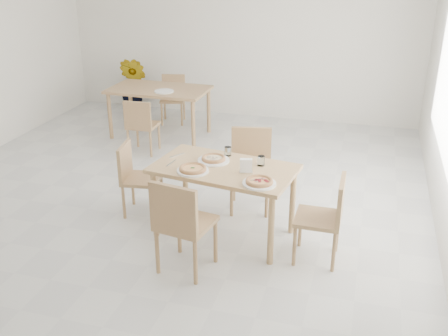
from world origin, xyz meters
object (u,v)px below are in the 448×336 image
(chair_back_n, at_px, (173,95))
(second_table, at_px, (159,94))
(chair_west, at_px, (135,174))
(chair_east, at_px, (327,214))
(plate_margherita, at_px, (193,171))
(plate_mushroom, at_px, (214,160))
(chair_north, at_px, (251,163))
(pizza_pepperoni, at_px, (259,181))
(chair_back_s, at_px, (141,123))
(plate_empty, at_px, (164,91))
(main_table, at_px, (224,176))
(napkin_holder, at_px, (246,166))
(tumbler_a, at_px, (228,151))
(tumbler_b, at_px, (261,161))
(potted_plant, at_px, (134,85))
(pizza_mushroom, at_px, (214,158))
(chair_south, at_px, (181,221))
(plate_pepperoni, at_px, (259,183))
(pizza_margherita, at_px, (193,169))

(chair_back_n, bearing_deg, second_table, -98.54)
(chair_west, bearing_deg, chair_east, -109.16)
(chair_west, xyz_separation_m, plate_margherita, (0.81, -0.39, 0.30))
(plate_mushroom, distance_m, second_table, 3.03)
(chair_north, height_order, pizza_pepperoni, chair_north)
(chair_back_s, xyz_separation_m, plate_empty, (0.11, 0.63, 0.30))
(main_table, relative_size, chair_west, 1.85)
(second_table, bearing_deg, chair_east, -44.32)
(plate_margherita, height_order, plate_mushroom, same)
(plate_margherita, bearing_deg, napkin_holder, 12.63)
(chair_east, bearing_deg, main_table, -100.68)
(plate_margherita, distance_m, tumbler_a, 0.54)
(napkin_holder, xyz_separation_m, plate_empty, (-1.87, 2.56, -0.06))
(pizza_pepperoni, bearing_deg, tumbler_a, 127.75)
(plate_empty, bearing_deg, tumbler_b, -49.83)
(chair_east, bearing_deg, tumbler_a, -114.55)
(chair_back_s, bearing_deg, second_table, -88.91)
(chair_north, relative_size, tumbler_b, 9.28)
(chair_west, bearing_deg, potted_plant, 16.78)
(chair_east, relative_size, pizza_mushroom, 2.97)
(pizza_mushroom, bearing_deg, chair_north, 67.30)
(chair_south, distance_m, second_table, 3.78)
(plate_pepperoni, bearing_deg, plate_mushroom, 143.70)
(plate_pepperoni, bearing_deg, second_table, 126.79)
(pizza_margherita, bearing_deg, tumbler_a, 66.72)
(pizza_margherita, bearing_deg, pizza_pepperoni, -9.07)
(pizza_pepperoni, distance_m, tumbler_b, 0.45)
(plate_mushroom, height_order, tumbler_b, tumbler_b)
(chair_south, relative_size, napkin_holder, 6.44)
(chair_back_s, bearing_deg, pizza_pepperoni, 132.91)
(chair_west, relative_size, pizza_pepperoni, 2.50)
(chair_east, distance_m, napkin_holder, 0.87)
(chair_south, relative_size, plate_margherita, 2.98)
(pizza_pepperoni, xyz_separation_m, second_table, (-2.21, 2.95, -0.12))
(plate_mushroom, bearing_deg, chair_south, -92.05)
(pizza_margherita, bearing_deg, second_table, 118.29)
(chair_north, relative_size, chair_west, 1.13)
(chair_north, height_order, second_table, chair_north)
(chair_north, relative_size, napkin_holder, 6.32)
(pizza_mushroom, bearing_deg, chair_back_n, 117.60)
(tumbler_a, bearing_deg, chair_north, 69.39)
(main_table, relative_size, napkin_holder, 10.39)
(main_table, xyz_separation_m, plate_margherita, (-0.26, -0.19, 0.10))
(potted_plant, bearing_deg, plate_margherita, -57.71)
(chair_west, xyz_separation_m, tumbler_a, (1.02, 0.10, 0.33))
(chair_west, xyz_separation_m, napkin_holder, (1.31, -0.28, 0.36))
(pizza_pepperoni, bearing_deg, tumbler_b, 100.15)
(chair_north, xyz_separation_m, pizza_mushroom, (-0.25, -0.59, 0.26))
(tumbler_b, xyz_separation_m, napkin_holder, (-0.10, -0.22, 0.02))
(chair_north, distance_m, tumbler_a, 0.51)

